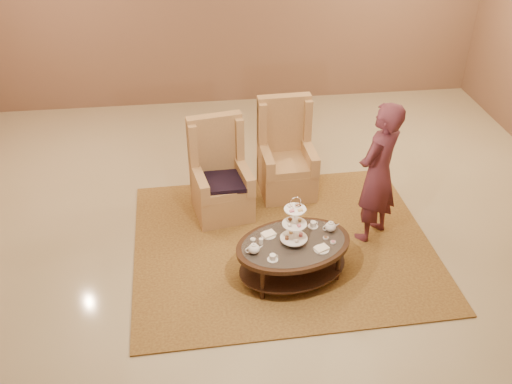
{
  "coord_description": "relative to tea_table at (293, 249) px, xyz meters",
  "views": [
    {
      "loc": [
        -0.7,
        -4.76,
        4.0
      ],
      "look_at": [
        -0.08,
        0.2,
        0.67
      ],
      "focal_mm": 40.0,
      "sensor_mm": 36.0,
      "label": 1
    }
  ],
  "objects": [
    {
      "name": "ceiling",
      "position": [
        -0.22,
        0.41,
        -0.36
      ],
      "size": [
        8.0,
        8.0,
        0.02
      ],
      "primitive_type": "cube",
      "color": "silver",
      "rests_on": "ground"
    },
    {
      "name": "tea_table",
      "position": [
        0.0,
        0.0,
        0.0
      ],
      "size": [
        1.33,
        1.05,
        0.99
      ],
      "rotation": [
        0.0,
        0.0,
        0.22
      ],
      "color": "black",
      "rests_on": "ground"
    },
    {
      "name": "person",
      "position": [
        1.0,
        0.57,
        0.46
      ],
      "size": [
        0.71,
        0.68,
        1.64
      ],
      "rotation": [
        0.0,
        0.0,
        3.84
      ],
      "color": "#562530",
      "rests_on": "ground"
    },
    {
      "name": "armchair_right",
      "position": [
        0.2,
        1.64,
        0.04
      ],
      "size": [
        0.68,
        0.7,
        1.2
      ],
      "rotation": [
        0.0,
        0.0,
        0.04
      ],
      "color": "tan",
      "rests_on": "ground"
    },
    {
      "name": "ground",
      "position": [
        -0.22,
        0.41,
        -0.36
      ],
      "size": [
        8.0,
        8.0,
        0.0
      ],
      "primitive_type": "plane",
      "color": "#B8AB89",
      "rests_on": "ground"
    },
    {
      "name": "armchair_left",
      "position": [
        -0.64,
        1.27,
        0.04
      ],
      "size": [
        0.74,
        0.76,
        1.18
      ],
      "rotation": [
        0.0,
        0.0,
        0.17
      ],
      "color": "tan",
      "rests_on": "ground"
    },
    {
      "name": "rug",
      "position": [
        -0.01,
        0.52,
        -0.35
      ],
      "size": [
        3.31,
        2.78,
        0.02
      ],
      "rotation": [
        0.0,
        0.0,
        0.02
      ],
      "color": "olive",
      "rests_on": "ground"
    }
  ]
}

